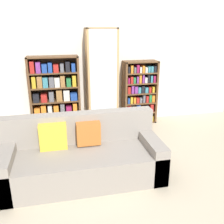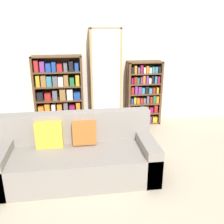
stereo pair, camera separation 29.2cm
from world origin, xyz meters
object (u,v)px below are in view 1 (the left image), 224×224
couch (82,157)px  wine_bottle (142,126)px  bookshelf_left (55,95)px  bookshelf_right (139,93)px  display_cabinet (102,79)px

couch → wine_bottle: couch is taller
couch → bookshelf_left: size_ratio=1.46×
bookshelf_left → wine_bottle: bearing=-20.4°
couch → bookshelf_right: bearing=52.4°
bookshelf_left → display_cabinet: size_ratio=0.74×
bookshelf_left → bookshelf_right: size_ratio=1.11×
bookshelf_left → display_cabinet: (0.93, -0.02, 0.27)m
couch → display_cabinet: 2.02m
bookshelf_right → couch: bearing=-127.6°
bookshelf_left → display_cabinet: display_cabinet is taller
bookshelf_right → wine_bottle: bearing=-102.4°
couch → display_cabinet: display_cabinet is taller
display_cabinet → wine_bottle: 1.21m
bookshelf_left → bookshelf_right: (1.73, 0.00, -0.06)m
bookshelf_right → wine_bottle: 0.79m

